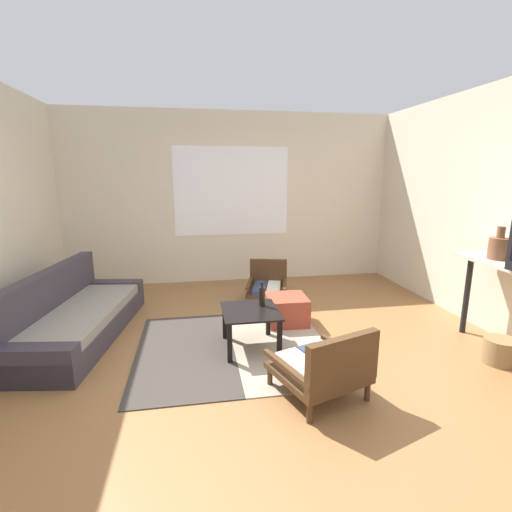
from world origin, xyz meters
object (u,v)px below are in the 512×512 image
Objects in this scene: armchair_by_window at (267,284)px; armchair_striped_foreground at (325,367)px; couch at (74,317)px; clay_vase at (499,247)px; ottoman_orange at (287,310)px; glass_bottle at (262,296)px; coffee_table at (250,317)px; wicker_basket at (500,351)px.

armchair_striped_foreground is at bearing -90.64° from armchair_by_window.
couch reaches higher than armchair_by_window.
armchair_striped_foreground is at bearing -34.11° from couch.
clay_vase is at bearing -42.27° from armchair_by_window.
armchair_by_window is at bearing 89.36° from armchair_striped_foreground.
ottoman_orange is 1.81× the size of glass_bottle.
couch reaches higher than coffee_table.
couch reaches higher than armchair_striped_foreground.
glass_bottle reaches higher than ottoman_orange.
armchair_striped_foreground is 1.84m from wicker_basket.
armchair_striped_foreground reaches higher than coffee_table.
couch is 4.28m from wicker_basket.
armchair_striped_foreground is 2.82× the size of wicker_basket.
wicker_basket is at bearing -17.45° from couch.
coffee_table is at bearing 114.83° from armchair_striped_foreground.
ottoman_orange is 2.27m from clay_vase.
clay_vase is at bearing 16.84° from armchair_striped_foreground.
glass_bottle is (-2.27, 0.45, -0.52)m from clay_vase.
coffee_table is at bearing -132.50° from ottoman_orange.
clay_vase reaches higher than armchair_by_window.
armchair_striped_foreground is (2.27, -1.54, 0.05)m from couch.
armchair_by_window is 1.60× the size of ottoman_orange.
armchair_by_window is 0.91× the size of armchair_striped_foreground.
armchair_striped_foreground is at bearing -74.06° from glass_bottle.
ottoman_orange reaches higher than wicker_basket.
coffee_table is 2.14× the size of wicker_basket.
ottoman_orange is at bearing 143.96° from wicker_basket.
couch is 4.42m from clay_vase.
coffee_table is 0.25m from glass_bottle.
wicker_basket is at bearing -20.53° from glass_bottle.
armchair_striped_foreground is (-0.03, -2.36, 0.03)m from armchair_by_window.
glass_bottle is (-0.33, -1.32, 0.28)m from armchair_by_window.
coffee_table reaches higher than ottoman_orange.
coffee_table is 1.50m from armchair_by_window.
couch is at bearing 165.96° from glass_bottle.
clay_vase is at bearing -12.52° from couch.
glass_bottle is (1.97, -0.49, 0.29)m from couch.
armchair_by_window is at bearing 19.73° from couch.
glass_bottle reaches higher than armchair_striped_foreground.
armchair_striped_foreground is (0.44, -0.94, -0.07)m from coffee_table.
coffee_table is (1.84, -0.60, 0.11)m from couch.
couch is 1.93m from coffee_table.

